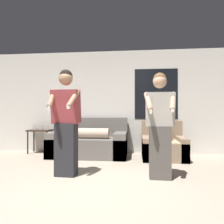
{
  "coord_description": "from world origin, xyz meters",
  "views": [
    {
      "loc": [
        0.71,
        -2.73,
        1.06
      ],
      "look_at": [
        0.32,
        0.85,
        1.07
      ],
      "focal_mm": 35.0,
      "sensor_mm": 36.0,
      "label": 1
    }
  ],
  "objects_px": {
    "person_left": "(66,121)",
    "side_table": "(40,133)",
    "armchair": "(163,146)",
    "person_right": "(160,125)",
    "couch": "(89,143)"
  },
  "relations": [
    {
      "from": "side_table",
      "to": "person_left",
      "type": "bearing_deg",
      "value": -55.5
    },
    {
      "from": "side_table",
      "to": "armchair",
      "type": "bearing_deg",
      "value": -6.44
    },
    {
      "from": "armchair",
      "to": "side_table",
      "type": "relative_size",
      "value": 1.27
    },
    {
      "from": "armchair",
      "to": "person_right",
      "type": "relative_size",
      "value": 0.57
    },
    {
      "from": "armchair",
      "to": "side_table",
      "type": "distance_m",
      "value": 3.18
    },
    {
      "from": "couch",
      "to": "side_table",
      "type": "height_order",
      "value": "couch"
    },
    {
      "from": "couch",
      "to": "armchair",
      "type": "xyz_separation_m",
      "value": [
        1.78,
        -0.1,
        -0.03
      ]
    },
    {
      "from": "person_left",
      "to": "person_right",
      "type": "bearing_deg",
      "value": 0.61
    },
    {
      "from": "person_left",
      "to": "side_table",
      "type": "bearing_deg",
      "value": 124.5
    },
    {
      "from": "couch",
      "to": "person_right",
      "type": "distance_m",
      "value": 2.33
    },
    {
      "from": "side_table",
      "to": "couch",
      "type": "bearing_deg",
      "value": -10.69
    },
    {
      "from": "armchair",
      "to": "person_left",
      "type": "bearing_deg",
      "value": -138.44
    },
    {
      "from": "couch",
      "to": "armchair",
      "type": "bearing_deg",
      "value": -3.11
    },
    {
      "from": "armchair",
      "to": "side_table",
      "type": "bearing_deg",
      "value": 173.56
    },
    {
      "from": "side_table",
      "to": "person_left",
      "type": "xyz_separation_m",
      "value": [
        1.34,
        -1.95,
        0.38
      ]
    }
  ]
}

